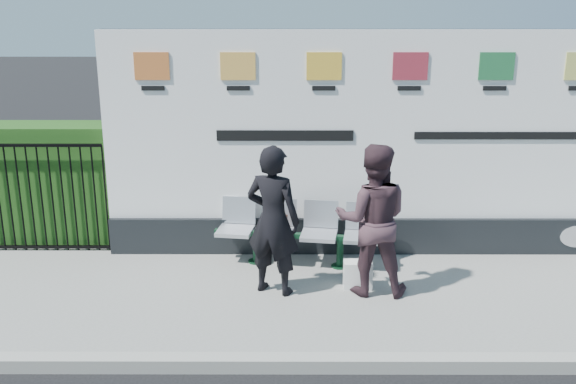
# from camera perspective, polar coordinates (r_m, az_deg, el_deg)

# --- Properties ---
(pavement) EXTENTS (14.00, 3.00, 0.12)m
(pavement) POSITION_cam_1_polar(r_m,az_deg,el_deg) (7.85, 7.84, -9.20)
(pavement) COLOR gray
(pavement) RESTS_ON ground
(kerb) EXTENTS (14.00, 0.18, 0.14)m
(kerb) POSITION_cam_1_polar(r_m,az_deg,el_deg) (6.54, 9.59, -14.77)
(kerb) COLOR gray
(kerb) RESTS_ON ground
(billboard) EXTENTS (8.00, 0.30, 3.00)m
(billboard) POSITION_cam_1_polar(r_m,az_deg,el_deg) (8.74, 10.29, 2.81)
(billboard) COLOR black
(billboard) RESTS_ON pavement
(hedge) EXTENTS (2.35, 0.70, 1.70)m
(hedge) POSITION_cam_1_polar(r_m,az_deg,el_deg) (9.81, -20.99, 0.74)
(hedge) COLOR #1E4615
(hedge) RESTS_ON pavement
(railing) EXTENTS (2.05, 0.06, 1.54)m
(railing) POSITION_cam_1_polar(r_m,az_deg,el_deg) (9.43, -21.88, -0.47)
(railing) COLOR black
(railing) RESTS_ON pavement
(bench) EXTENTS (2.18, 0.86, 0.46)m
(bench) POSITION_cam_1_polar(r_m,az_deg,el_deg) (8.45, 0.87, -5.02)
(bench) COLOR #BABDC4
(bench) RESTS_ON pavement
(woman_left) EXTENTS (0.77, 0.64, 1.79)m
(woman_left) POSITION_cam_1_polar(r_m,az_deg,el_deg) (7.45, -1.34, -2.55)
(woman_left) COLOR black
(woman_left) RESTS_ON pavement
(woman_right) EXTENTS (0.93, 0.75, 1.80)m
(woman_right) POSITION_cam_1_polar(r_m,az_deg,el_deg) (7.52, 7.51, -2.46)
(woman_right) COLOR #3A262D
(woman_right) RESTS_ON pavement
(handbag_brown) EXTENTS (0.29, 0.16, 0.21)m
(handbag_brown) POSITION_cam_1_polar(r_m,az_deg,el_deg) (8.38, -1.01, -2.79)
(handbag_brown) COLOR black
(handbag_brown) RESTS_ON bench
(carrier_bag_white) EXTENTS (0.34, 0.20, 0.34)m
(carrier_bag_white) POSITION_cam_1_polar(r_m,az_deg,el_deg) (7.85, 6.21, -7.32)
(carrier_bag_white) COLOR silver
(carrier_bag_white) RESTS_ON pavement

